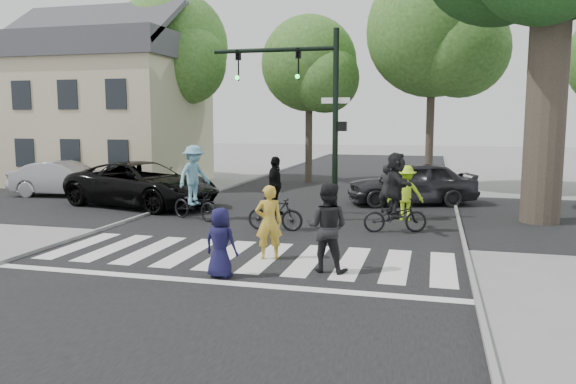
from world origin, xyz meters
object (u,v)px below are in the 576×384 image
Objects in this scene: pedestrian_woman at (269,222)px; pedestrian_child at (221,243)px; cyclist_right at (396,197)px; traffic_signal at (309,97)px; car_suv at (143,184)px; car_silver at (65,179)px; cyclist_mid at (275,200)px; pedestrian_adult at (327,227)px; car_grey at (411,183)px; cyclist_left at (194,188)px.

pedestrian_woman reaches higher than pedestrian_child.
pedestrian_woman is 4.68m from cyclist_right.
car_suv is at bearing 170.25° from traffic_signal.
pedestrian_woman is 0.39× the size of car_silver.
pedestrian_woman is at bearing -87.42° from traffic_signal.
cyclist_right reaches higher than cyclist_mid.
car_silver is (-4.52, 1.66, -0.09)m from car_suv.
cyclist_right is (2.61, 3.88, 0.16)m from pedestrian_woman.
pedestrian_adult is 0.40× the size of car_grey.
cyclist_right is 5.55m from car_grey.
cyclist_mid is at bearing -99.89° from pedestrian_woman.
traffic_signal reaches higher than car_suv.
car_grey is at bearing -58.13° from car_suv.
pedestrian_woman reaches higher than car_silver.
cyclist_right reaches higher than pedestrian_woman.
cyclist_right is (1.11, 4.60, 0.07)m from pedestrian_adult.
car_grey is at bearing 38.03° from cyclist_left.
traffic_signal is 3.47× the size of pedestrian_woman.
car_silver is at bearing 153.16° from cyclist_left.
cyclist_right is 0.51× the size of car_silver.
cyclist_left is at bearing -122.03° from car_silver.
cyclist_right is (3.13, 5.60, 0.30)m from pedestrian_child.
cyclist_mid reaches higher than car_suv.
pedestrian_woman reaches higher than car_suv.
car_grey is (3.35, 11.14, 0.10)m from pedestrian_child.
car_suv is (-6.28, 8.15, 0.11)m from pedestrian_child.
pedestrian_child is 5.00m from cyclist_mid.
car_silver is (-12.81, 8.81, -0.21)m from pedestrian_adult.
pedestrian_woman is 13.91m from car_silver.
pedestrian_child is 0.76× the size of pedestrian_adult.
cyclist_right is (3.39, 0.61, 0.14)m from cyclist_mid.
pedestrian_adult is at bearing -116.11° from car_suv.
cyclist_left reaches higher than pedestrian_child.
cyclist_mid is (2.97, -1.00, -0.15)m from cyclist_left.
pedestrian_adult is 0.42× the size of car_silver.
car_suv is (-6.02, 3.17, -0.06)m from cyclist_mid.
traffic_signal reaches higher than pedestrian_adult.
pedestrian_child is 6.42m from cyclist_right.
cyclist_left is 0.40× the size of car_suv.
car_grey reaches higher than pedestrian_child.
car_suv is at bearing -42.82° from pedestrian_child.
pedestrian_child is 6.81m from cyclist_left.
traffic_signal is 6.12m from pedestrian_woman.
cyclist_left is at bearing -36.91° from pedestrian_adult.
traffic_signal is 3.68m from cyclist_mid.
pedestrian_child is at bearing -127.73° from car_suv.
pedestrian_adult is (1.50, -0.72, 0.09)m from pedestrian_woman.
traffic_signal is at bearing 16.51° from cyclist_left.
traffic_signal is 2.77× the size of cyclist_mid.
pedestrian_adult is at bearing -43.52° from cyclist_left.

